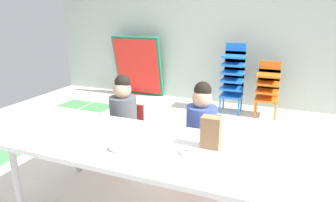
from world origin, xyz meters
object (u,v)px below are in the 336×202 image
(paper_plate_center_table, at_px, (107,126))
(donut_powdered_on_plate, at_px, (117,147))
(craft_table, at_px, (144,149))
(seated_child_middle_seat, at_px, (201,123))
(seated_child_near_camera, at_px, (124,112))
(paper_bag_brown, at_px, (211,132))
(kid_chair_orange_stack, at_px, (268,86))
(folded_activity_table, at_px, (138,67))
(donut_powdered_loose, at_px, (186,151))
(kid_chair_blue_stack, at_px, (233,75))
(paper_plate_near_edge, at_px, (118,150))

(paper_plate_center_table, bearing_deg, donut_powdered_on_plate, -48.09)
(craft_table, distance_m, seated_child_middle_seat, 0.68)
(seated_child_near_camera, distance_m, paper_bag_brown, 1.12)
(kid_chair_orange_stack, distance_m, folded_activity_table, 2.28)
(kid_chair_orange_stack, bearing_deg, seated_child_middle_seat, -101.40)
(paper_plate_center_table, distance_m, donut_powdered_on_plate, 0.46)
(seated_child_near_camera, height_order, seated_child_middle_seat, same)
(craft_table, height_order, paper_bag_brown, paper_bag_brown)
(donut_powdered_loose, bearing_deg, kid_chair_blue_stack, 93.55)
(seated_child_middle_seat, distance_m, donut_powdered_loose, 0.66)
(folded_activity_table, height_order, paper_bag_brown, folded_activity_table)
(seated_child_near_camera, height_order, kid_chair_orange_stack, seated_child_near_camera)
(kid_chair_blue_stack, relative_size, donut_powdered_loose, 10.52)
(donut_powdered_on_plate, bearing_deg, kid_chair_orange_stack, 74.88)
(seated_child_near_camera, distance_m, kid_chair_blue_stack, 2.18)
(kid_chair_orange_stack, bearing_deg, folded_activity_table, 173.18)
(craft_table, distance_m, kid_chair_blue_stack, 2.70)
(kid_chair_orange_stack, xyz_separation_m, folded_activity_table, (-2.26, 0.27, 0.08))
(seated_child_near_camera, relative_size, kid_chair_orange_stack, 1.15)
(folded_activity_table, height_order, donut_powdered_on_plate, folded_activity_table)
(kid_chair_blue_stack, bearing_deg, craft_table, -93.18)
(seated_child_near_camera, height_order, paper_plate_near_edge, seated_child_near_camera)
(seated_child_middle_seat, relative_size, kid_chair_orange_stack, 1.15)
(kid_chair_blue_stack, relative_size, paper_plate_center_table, 5.78)
(donut_powdered_loose, bearing_deg, paper_plate_center_table, 164.73)
(paper_plate_center_table, bearing_deg, paper_bag_brown, -3.95)
(craft_table, height_order, donut_powdered_loose, donut_powdered_loose)
(kid_chair_blue_stack, xyz_separation_m, donut_powdered_loose, (0.17, -2.72, 0.03))
(paper_plate_near_edge, bearing_deg, seated_child_near_camera, 117.74)
(folded_activity_table, relative_size, paper_plate_center_table, 6.04)
(seated_child_near_camera, height_order, paper_plate_center_table, seated_child_near_camera)
(paper_plate_center_table, relative_size, donut_powdered_loose, 1.82)
(craft_table, bearing_deg, seated_child_middle_seat, 69.00)
(kid_chair_blue_stack, distance_m, paper_plate_near_edge, 2.87)
(craft_table, height_order, folded_activity_table, folded_activity_table)
(seated_child_near_camera, relative_size, paper_bag_brown, 4.17)
(kid_chair_orange_stack, relative_size, paper_plate_center_table, 4.44)
(craft_table, xyz_separation_m, paper_plate_center_table, (-0.42, 0.17, 0.05))
(paper_plate_center_table, bearing_deg, seated_child_near_camera, 104.03)
(paper_bag_brown, height_order, donut_powdered_loose, paper_bag_brown)
(paper_plate_near_edge, xyz_separation_m, paper_plate_center_table, (-0.30, 0.34, 0.00))
(folded_activity_table, bearing_deg, kid_chair_orange_stack, -6.82)
(kid_chair_blue_stack, distance_m, kid_chair_orange_stack, 0.52)
(donut_powdered_on_plate, bearing_deg, kid_chair_blue_stack, 84.73)
(seated_child_near_camera, bearing_deg, seated_child_middle_seat, 0.00)
(kid_chair_orange_stack, xyz_separation_m, donut_powdered_on_plate, (-0.77, -2.86, 0.16))
(craft_table, bearing_deg, paper_plate_center_table, 157.39)
(craft_table, height_order, seated_child_near_camera, seated_child_near_camera)
(folded_activity_table, height_order, donut_powdered_loose, folded_activity_table)
(seated_child_near_camera, bearing_deg, kid_chair_blue_stack, 71.75)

